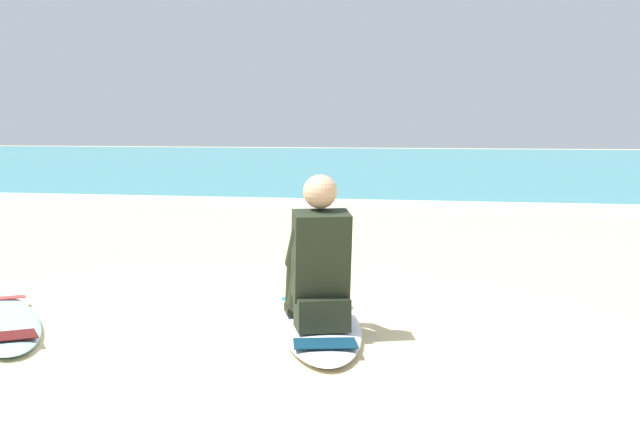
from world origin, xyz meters
TOP-DOWN VIEW (x-y plane):
  - ground_plane at (0.00, 0.00)m, footprint 80.00×80.00m
  - sea at (0.00, 21.70)m, footprint 80.00×28.00m
  - breaking_foam at (0.00, 8.00)m, footprint 80.00×0.90m
  - surfboard_main at (0.49, 0.35)m, footprint 1.04×2.16m
  - surfer_seated at (0.53, 0.14)m, footprint 0.56×0.77m

SIDE VIEW (x-z plane):
  - ground_plane at x=0.00m, z-range 0.00..0.00m
  - surfboard_main at x=0.49m, z-range 0.00..0.07m
  - sea at x=0.00m, z-range 0.00..0.10m
  - breaking_foam at x=0.00m, z-range 0.00..0.11m
  - surfer_seated at x=0.53m, z-range -0.04..0.91m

